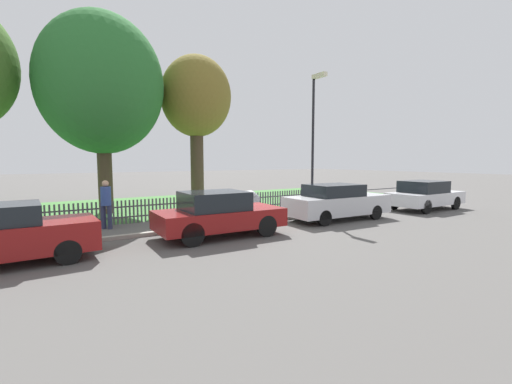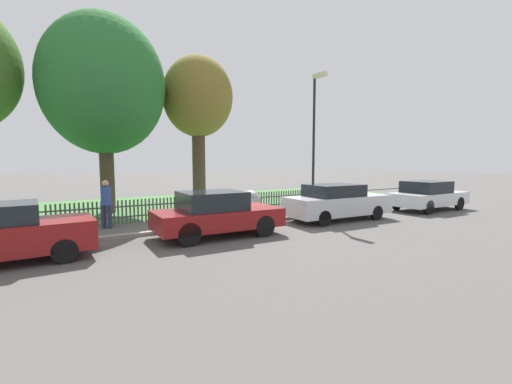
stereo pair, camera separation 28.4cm
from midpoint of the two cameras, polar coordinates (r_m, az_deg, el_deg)
name	(u,v)px [view 2 (the right image)]	position (r m, az deg, el deg)	size (l,w,h in m)	color
ground_plane	(231,227)	(12.40, -3.52, -5.77)	(120.00, 120.00, 0.00)	#565451
kerb_stone	(230,224)	(12.48, -3.73, -5.42)	(30.05, 0.20, 0.12)	#9E998E
grass_strip	(170,204)	(19.01, -13.71, -2.01)	(30.05, 9.16, 0.01)	#477F3D
park_fence	(203,206)	(14.70, -8.35, -2.31)	(30.05, 0.05, 0.89)	#4C4C51
parked_car_silver_hatchback	(1,234)	(9.74, -36.11, -5.63)	(3.82, 1.76, 1.40)	maroon
parked_car_black_saloon	(216,213)	(10.76, -5.88, -3.58)	(3.97, 1.88, 1.42)	maroon
parked_car_navy_estate	(337,202)	(14.00, 13.91, -1.63)	(4.42, 1.84, 1.43)	#BCBCC1
parked_car_red_compact	(428,195)	(18.31, 27.09, -0.51)	(4.06, 1.80, 1.40)	silver
covered_motorcycle	(243,200)	(14.73, -1.71, -1.41)	(2.04, 0.75, 1.08)	black
tree_behind_motorcycle	(104,85)	(17.06, -23.62, 15.96)	(5.27, 5.27, 8.72)	#473828
tree_mid_park	(198,99)	(18.22, -9.21, 15.05)	(3.54, 3.54, 7.64)	#473828
pedestrian_near_fence	(106,201)	(12.96, -23.13, -1.42)	(0.48, 0.48, 1.70)	#2D3351
street_lamp	(315,128)	(15.33, 10.39, 10.44)	(0.20, 0.79, 6.05)	black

